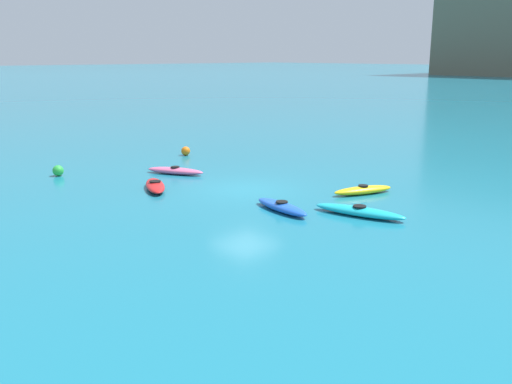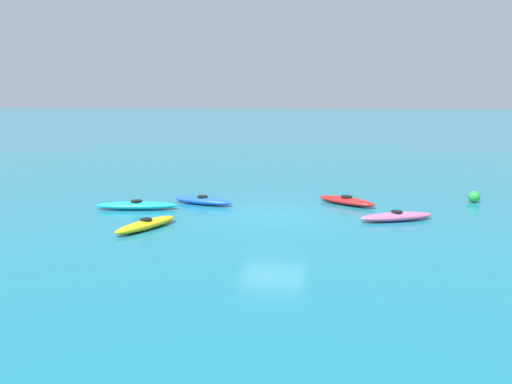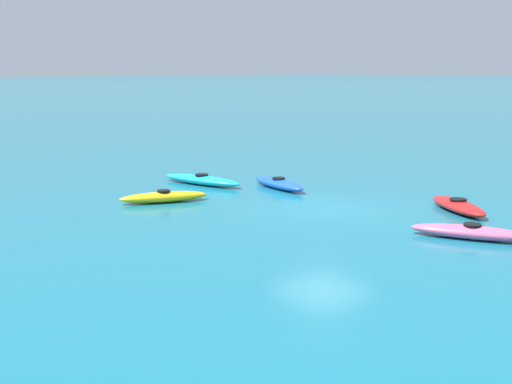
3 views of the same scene
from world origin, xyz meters
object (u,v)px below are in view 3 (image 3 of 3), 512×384
kayak_yellow (164,197)px  kayak_cyan (202,180)px  kayak_pink (472,232)px  kayak_blue (279,184)px  kayak_red (458,206)px

kayak_yellow → kayak_cyan: same height
kayak_cyan → kayak_pink: same height
kayak_blue → kayak_pink: (-7.94, 0.95, -0.00)m
kayak_blue → kayak_cyan: 2.77m
kayak_red → kayak_pink: same height
kayak_blue → kayak_cyan: same height
kayak_pink → kayak_blue: bearing=-6.8°
kayak_blue → kayak_pink: 8.00m
kayak_blue → kayak_red: bearing=-166.2°
kayak_blue → kayak_cyan: size_ratio=0.83×
kayak_blue → kayak_pink: same height
kayak_yellow → kayak_pink: 9.05m
kayak_cyan → kayak_pink: 10.25m
kayak_yellow → kayak_pink: size_ratio=0.95×
kayak_pink → kayak_yellow: bearing=21.3°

